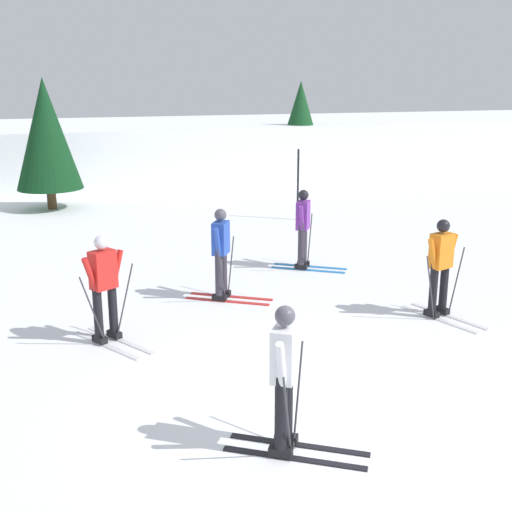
% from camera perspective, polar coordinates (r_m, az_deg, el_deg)
% --- Properties ---
extents(ground_plane, '(120.00, 120.00, 0.00)m').
position_cam_1_polar(ground_plane, '(8.64, 7.75, -12.75)').
color(ground_plane, white).
extents(far_snow_ridge, '(80.00, 8.14, 2.09)m').
position_cam_1_polar(far_snow_ridge, '(28.51, -10.37, 9.07)').
color(far_snow_ridge, white).
rests_on(far_snow_ridge, ground).
extents(skier_blue, '(1.56, 1.15, 1.71)m').
position_cam_1_polar(skier_blue, '(12.16, -2.99, 0.39)').
color(skier_blue, red).
rests_on(skier_blue, ground).
extents(skier_orange, '(0.95, 1.63, 1.71)m').
position_cam_1_polar(skier_orange, '(11.70, 15.60, -0.77)').
color(skier_orange, silver).
rests_on(skier_orange, ground).
extents(skier_purple, '(1.55, 1.17, 1.71)m').
position_cam_1_polar(skier_purple, '(14.14, 4.09, 2.52)').
color(skier_purple, '#237AC6').
rests_on(skier_purple, ground).
extents(skier_white, '(1.55, 1.16, 1.71)m').
position_cam_1_polar(skier_white, '(7.27, 2.52, -10.22)').
color(skier_white, black).
rests_on(skier_white, ground).
extents(skier_red, '(1.16, 1.55, 1.71)m').
position_cam_1_polar(skier_red, '(10.46, -12.91, -2.50)').
color(skier_red, silver).
rests_on(skier_red, ground).
extents(trail_marker_pole, '(0.06, 0.06, 2.02)m').
position_cam_1_polar(trail_marker_pole, '(19.00, 3.62, 6.13)').
color(trail_marker_pole, black).
rests_on(trail_marker_pole, ground).
extents(conifer_far_left, '(1.99, 1.99, 3.98)m').
position_cam_1_polar(conifer_far_left, '(21.32, -17.57, 9.96)').
color(conifer_far_left, '#513823').
rests_on(conifer_far_left, ground).
extents(conifer_far_right, '(1.84, 1.84, 3.80)m').
position_cam_1_polar(conifer_far_right, '(27.04, 3.84, 11.58)').
color(conifer_far_right, '#513823').
rests_on(conifer_far_right, ground).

